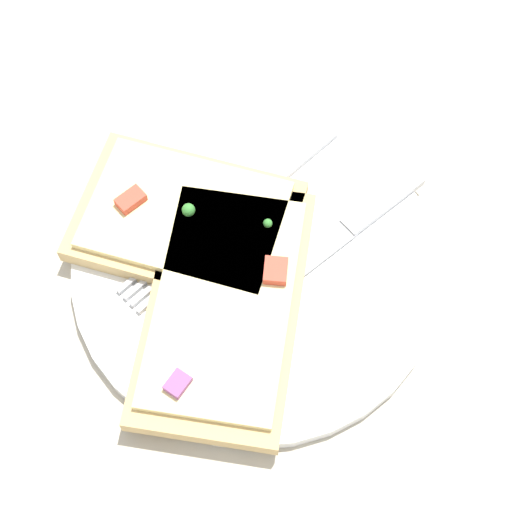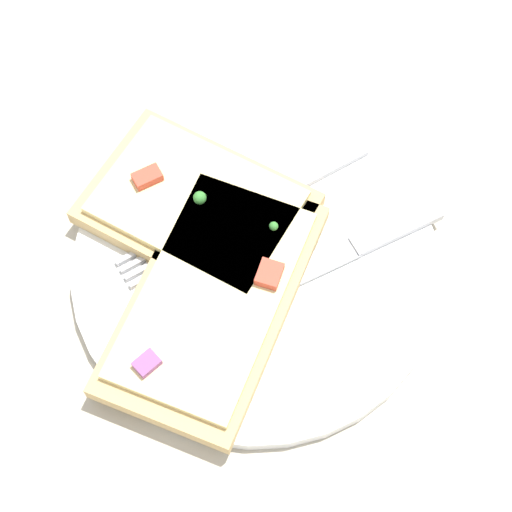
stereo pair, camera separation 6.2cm
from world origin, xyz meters
The scene contains 7 objects.
ground_plane centered at (0.00, 0.00, 0.00)m, with size 4.00×4.00×0.00m, color #BCB29E.
plate centered at (0.00, 0.00, 0.01)m, with size 0.27×0.27×0.01m.
fork centered at (-0.04, 0.02, 0.01)m, with size 0.10×0.20×0.01m.
knife centered at (0.05, 0.04, 0.01)m, with size 0.10×0.18×0.01m.
pizza_slice_main centered at (-0.01, -0.04, 0.02)m, with size 0.15×0.21×0.03m.
pizza_slice_corner centered at (-0.06, 0.01, 0.02)m, with size 0.17×0.13×0.03m.
crumb_scatter centered at (0.01, -0.05, 0.02)m, with size 0.03×0.08×0.01m.
Camera 1 is at (0.11, -0.25, 0.58)m, focal length 60.00 mm.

